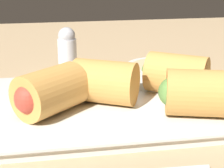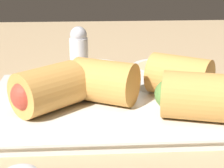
{
  "view_description": "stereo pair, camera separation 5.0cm",
  "coord_description": "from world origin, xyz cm",
  "px_view_note": "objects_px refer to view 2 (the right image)",
  "views": [
    {
      "loc": [
        -10.17,
        -46.14,
        21.56
      ],
      "look_at": [
        -2.32,
        -0.93,
        5.72
      ],
      "focal_mm": 60.0,
      "sensor_mm": 36.0,
      "label": 1
    },
    {
      "loc": [
        -5.2,
        -46.73,
        21.56
      ],
      "look_at": [
        -2.32,
        -0.93,
        5.72
      ],
      "focal_mm": 60.0,
      "sensor_mm": 36.0,
      "label": 2
    }
  ],
  "objects_px": {
    "dipping_bowl_near": "(94,75)",
    "salt_shaker": "(79,49)",
    "dipping_bowl_far": "(161,74)",
    "serving_plate": "(112,105)"
  },
  "relations": [
    {
      "from": "dipping_bowl_near",
      "to": "salt_shaker",
      "type": "distance_m",
      "value": 0.13
    },
    {
      "from": "serving_plate",
      "to": "salt_shaker",
      "type": "distance_m",
      "value": 0.19
    },
    {
      "from": "dipping_bowl_near",
      "to": "serving_plate",
      "type": "bearing_deg",
      "value": -69.86
    },
    {
      "from": "salt_shaker",
      "to": "serving_plate",
      "type": "bearing_deg",
      "value": -75.86
    },
    {
      "from": "dipping_bowl_near",
      "to": "dipping_bowl_far",
      "type": "relative_size",
      "value": 1.0
    },
    {
      "from": "serving_plate",
      "to": "dipping_bowl_far",
      "type": "bearing_deg",
      "value": 37.38
    },
    {
      "from": "salt_shaker",
      "to": "dipping_bowl_far",
      "type": "bearing_deg",
      "value": -46.33
    },
    {
      "from": "serving_plate",
      "to": "dipping_bowl_far",
      "type": "xyz_separation_m",
      "value": [
        0.08,
        0.06,
        0.02
      ]
    },
    {
      "from": "dipping_bowl_near",
      "to": "dipping_bowl_far",
      "type": "bearing_deg",
      "value": -1.9
    },
    {
      "from": "serving_plate",
      "to": "dipping_bowl_near",
      "type": "distance_m",
      "value": 0.07
    }
  ]
}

